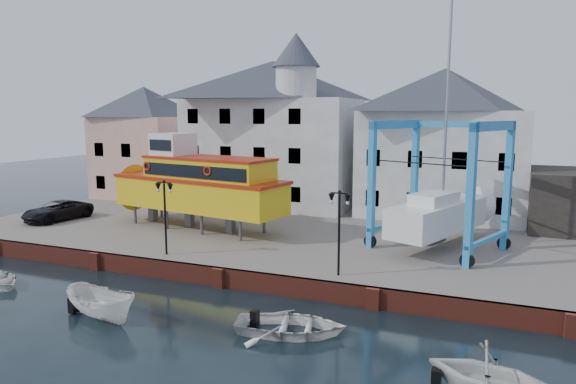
% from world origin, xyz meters
% --- Properties ---
extents(ground, '(140.00, 140.00, 0.00)m').
position_xyz_m(ground, '(0.00, 0.00, 0.00)').
color(ground, black).
rests_on(ground, ground).
extents(hardstanding, '(44.00, 22.00, 1.00)m').
position_xyz_m(hardstanding, '(0.00, 11.00, 0.50)').
color(hardstanding, '#665F5A').
rests_on(hardstanding, ground).
extents(quay_wall, '(44.00, 0.47, 1.00)m').
position_xyz_m(quay_wall, '(-0.00, 0.10, 0.50)').
color(quay_wall, maroon).
rests_on(quay_wall, ground).
extents(building_pink, '(8.00, 7.00, 10.30)m').
position_xyz_m(building_pink, '(-18.00, 18.00, 6.15)').
color(building_pink, tan).
rests_on(building_pink, hardstanding).
extents(building_white_main, '(14.00, 8.30, 14.00)m').
position_xyz_m(building_white_main, '(-4.87, 18.39, 7.34)').
color(building_white_main, '#B9B9B6').
rests_on(building_white_main, hardstanding).
extents(building_white_right, '(12.00, 8.00, 11.20)m').
position_xyz_m(building_white_right, '(9.00, 19.00, 6.60)').
color(building_white_right, '#B9B9B6').
rests_on(building_white_right, hardstanding).
extents(lamp_post_left, '(1.12, 0.32, 4.20)m').
position_xyz_m(lamp_post_left, '(-4.00, 1.20, 4.17)').
color(lamp_post_left, black).
rests_on(lamp_post_left, hardstanding).
extents(lamp_post_right, '(1.12, 0.32, 4.20)m').
position_xyz_m(lamp_post_right, '(6.00, 1.20, 4.17)').
color(lamp_post_right, black).
rests_on(lamp_post_right, hardstanding).
extents(tour_boat, '(15.23, 6.21, 6.46)m').
position_xyz_m(tour_boat, '(-6.65, 7.73, 4.05)').
color(tour_boat, '#59595E').
rests_on(tour_boat, hardstanding).
extents(travel_lift, '(8.08, 9.67, 14.27)m').
position_xyz_m(travel_lift, '(10.19, 8.99, 3.38)').
color(travel_lift, '#227BC4').
rests_on(travel_lift, hardstanding).
extents(van, '(2.99, 5.35, 1.41)m').
position_xyz_m(van, '(-17.02, 6.06, 1.71)').
color(van, black).
rests_on(van, hardstanding).
extents(motorboat_a, '(4.31, 2.37, 1.57)m').
position_xyz_m(motorboat_a, '(-2.62, -5.53, 0.00)').
color(motorboat_a, white).
rests_on(motorboat_a, ground).
extents(motorboat_b, '(5.11, 4.16, 0.93)m').
position_xyz_m(motorboat_b, '(5.50, -3.85, 0.00)').
color(motorboat_b, white).
rests_on(motorboat_b, ground).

